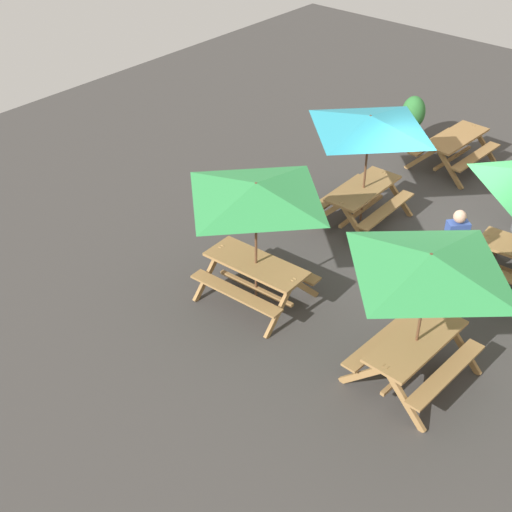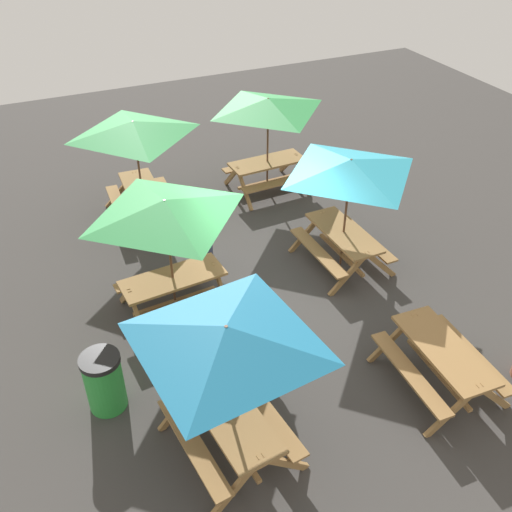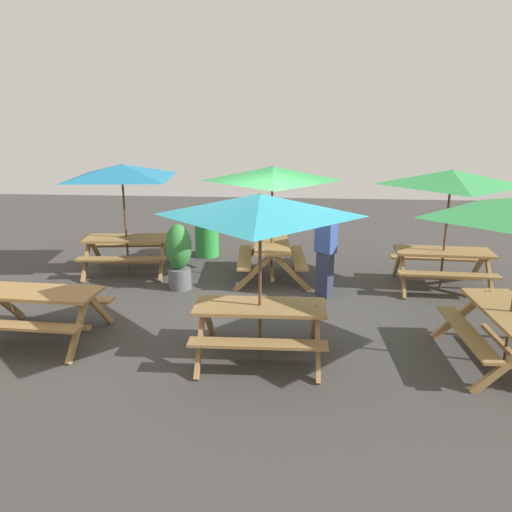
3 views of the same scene
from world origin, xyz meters
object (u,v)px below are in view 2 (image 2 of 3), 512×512
object	(u,v)px
picnic_table_4	(227,345)
person_standing	(204,229)
picnic_table_3	(442,358)
picnic_table_5	(166,217)
picnic_table_1	(268,112)
picnic_table_0	(135,135)
potted_plant_0	(254,332)
picnic_table_2	(350,175)
trash_bin_green	(104,382)

from	to	relation	value
picnic_table_4	person_standing	bearing A→B (deg)	-22.13
picnic_table_3	picnic_table_5	size ratio (longest dim) A/B	0.80
picnic_table_1	person_standing	bearing A→B (deg)	41.51
picnic_table_0	picnic_table_3	distance (m)	7.35
potted_plant_0	person_standing	world-z (taller)	person_standing
picnic_table_3	person_standing	distance (m)	4.88
picnic_table_2	person_standing	size ratio (longest dim) A/B	1.40
picnic_table_0	picnic_table_1	xyz separation A→B (m)	(0.06, -3.06, 0.00)
picnic_table_4	potted_plant_0	world-z (taller)	picnic_table_4
person_standing	potted_plant_0	bearing A→B (deg)	36.74
picnic_table_1	potted_plant_0	distance (m)	5.90
picnic_table_5	person_standing	size ratio (longest dim) A/B	1.40
picnic_table_3	picnic_table_5	bearing A→B (deg)	46.46
picnic_table_5	picnic_table_1	bearing A→B (deg)	-139.74
picnic_table_1	picnic_table_2	distance (m)	3.36
picnic_table_2	picnic_table_3	bearing A→B (deg)	173.80
picnic_table_5	picnic_table_3	bearing A→B (deg)	129.24
picnic_table_4	picnic_table_1	bearing A→B (deg)	-35.45
picnic_table_4	picnic_table_5	bearing A→B (deg)	-9.95
picnic_table_1	potted_plant_0	xyz separation A→B (m)	(-5.12, 2.62, -1.31)
picnic_table_0	picnic_table_4	xyz separation A→B (m)	(-6.42, 0.52, 0.00)
picnic_table_4	trash_bin_green	distance (m)	2.51
picnic_table_0	picnic_table_5	distance (m)	3.34
potted_plant_0	picnic_table_5	bearing A→B (deg)	23.98
picnic_table_0	trash_bin_green	world-z (taller)	picnic_table_0
trash_bin_green	picnic_table_2	bearing A→B (deg)	-71.74
picnic_table_3	person_standing	xyz separation A→B (m)	(4.34, 2.21, 0.32)
picnic_table_0	picnic_table_2	xyz separation A→B (m)	(-3.30, -3.12, 0.00)
picnic_table_1	trash_bin_green	size ratio (longest dim) A/B	2.38
picnic_table_0	potted_plant_0	bearing A→B (deg)	-172.32
potted_plant_0	person_standing	bearing A→B (deg)	-3.96
picnic_table_0	picnic_table_4	bearing A→B (deg)	178.07
picnic_table_3	picnic_table_5	world-z (taller)	picnic_table_5
picnic_table_5	trash_bin_green	bearing A→B (deg)	41.50
picnic_table_4	potted_plant_0	xyz separation A→B (m)	(1.35, -0.96, -1.31)
picnic_table_3	picnic_table_5	xyz separation A→B (m)	(3.31, 3.18, 1.43)
picnic_table_5	picnic_table_2	bearing A→B (deg)	175.79
picnic_table_2	picnic_table_4	world-z (taller)	same
person_standing	picnic_table_2	bearing A→B (deg)	108.60
picnic_table_1	picnic_table_4	distance (m)	7.40
picnic_table_2	picnic_table_4	distance (m)	4.80
picnic_table_5	trash_bin_green	distance (m)	2.71
picnic_table_2	person_standing	xyz separation A→B (m)	(1.01, 2.49, -1.10)
potted_plant_0	person_standing	xyz separation A→B (m)	(2.78, -0.19, 0.21)
person_standing	picnic_table_3	bearing A→B (deg)	67.68
picnic_table_2	picnic_table_3	distance (m)	3.63
picnic_table_0	potted_plant_0	distance (m)	5.25
picnic_table_3	picnic_table_4	bearing A→B (deg)	89.05
picnic_table_4	trash_bin_green	size ratio (longest dim) A/B	2.87
potted_plant_0	trash_bin_green	bearing A→B (deg)	87.27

